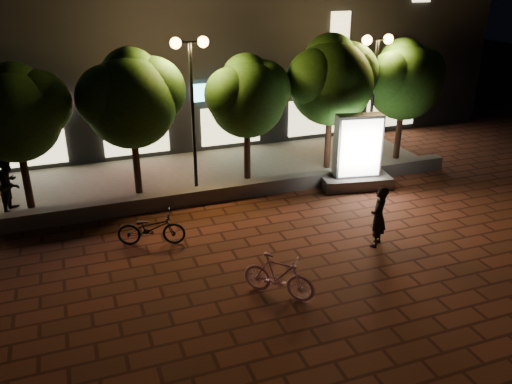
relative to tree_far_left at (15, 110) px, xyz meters
name	(u,v)px	position (x,y,z in m)	size (l,w,h in m)	color
ground	(294,249)	(6.95, -5.46, -3.29)	(80.00, 80.00, 0.00)	#5C2A1D
retaining_wall	(247,189)	(6.95, -1.46, -3.04)	(16.00, 0.45, 0.50)	slate
sidewalk	(226,170)	(6.95, 1.04, -3.25)	(16.00, 5.00, 0.08)	slate
building_block	(182,22)	(6.94, 7.53, 1.70)	(28.00, 8.12, 11.30)	black
tree_far_left	(15,110)	(0.00, 0.00, 0.00)	(3.36, 2.80, 4.63)	black
tree_left	(132,96)	(3.50, 0.00, 0.15)	(3.60, 3.00, 4.89)	black
tree_mid	(248,94)	(7.50, 0.00, -0.08)	(3.24, 2.70, 4.50)	black
tree_right	(332,78)	(10.80, 0.00, 0.27)	(3.72, 3.10, 5.07)	black
tree_far_right	(405,77)	(14.00, 0.00, 0.08)	(3.48, 2.90, 4.76)	black
street_lamp_left	(191,76)	(5.45, -0.26, 0.74)	(1.26, 0.36, 5.18)	black
street_lamp_right	(375,67)	(12.45, -0.26, 0.60)	(1.26, 0.36, 4.98)	black
ad_kiosk	(357,158)	(10.89, -2.00, -2.22)	(2.63, 1.63, 2.65)	slate
scooter_pink	(279,276)	(5.67, -7.40, -2.75)	(0.51, 1.81, 1.09)	pink
rider	(378,217)	(9.22, -6.05, -2.40)	(0.65, 0.43, 1.79)	black
scooter_parked	(151,228)	(3.26, -3.79, -2.79)	(0.67, 1.91, 1.00)	black
pedestrian	(10,184)	(-0.55, -0.07, -2.33)	(0.86, 0.67, 1.77)	black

